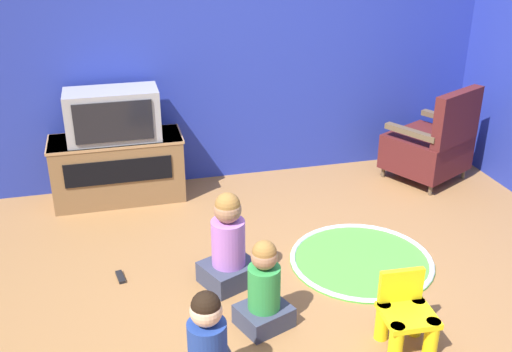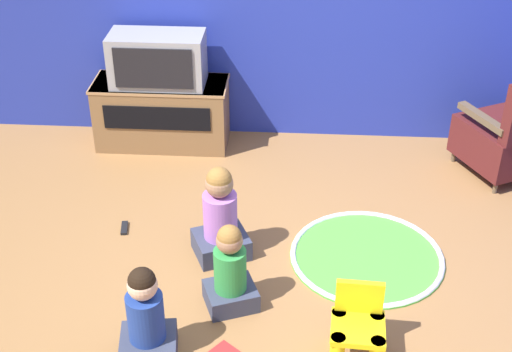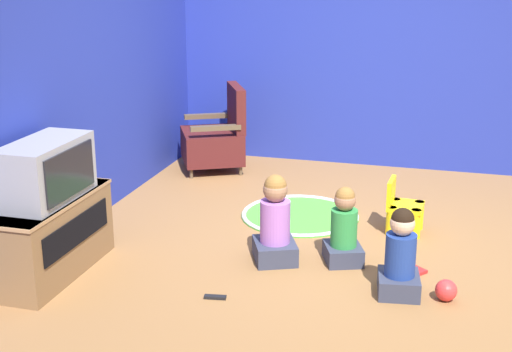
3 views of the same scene
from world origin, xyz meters
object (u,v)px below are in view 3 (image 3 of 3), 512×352
at_px(child_watching_right, 344,230).
at_px(remote_control, 215,297).
at_px(yellow_kid_chair, 403,210).
at_px(toy_ball, 446,290).
at_px(child_watching_left, 275,224).
at_px(book, 407,269).
at_px(television, 46,171).
at_px(black_armchair, 216,139).
at_px(tv_cabinet, 49,235).
at_px(child_watching_center, 400,257).

xyz_separation_m(child_watching_right, remote_control, (-0.84, 0.73, -0.25)).
bearing_deg(yellow_kid_chair, toy_ball, -158.83).
height_order(child_watching_left, book, child_watching_left).
xyz_separation_m(child_watching_right, toy_ball, (-0.44, -0.77, -0.18)).
height_order(toy_ball, book, toy_ball).
bearing_deg(remote_control, yellow_kid_chair, -133.82).
distance_m(television, toy_ball, 2.86).
height_order(yellow_kid_chair, child_watching_right, child_watching_right).
bearing_deg(television, remote_control, -93.02).
bearing_deg(child_watching_right, television, 90.05).
bearing_deg(child_watching_right, yellow_kid_chair, -47.91).
relative_size(television, black_armchair, 0.84).
xyz_separation_m(television, toy_ball, (0.33, -2.75, -0.71)).
distance_m(yellow_kid_chair, toy_ball, 1.26).
distance_m(television, remote_control, 1.47).
bearing_deg(book, child_watching_left, 44.27).
relative_size(tv_cabinet, child_watching_left, 1.65).
relative_size(television, child_watching_center, 1.23).
relative_size(child_watching_left, remote_control, 4.39).
xyz_separation_m(yellow_kid_chair, toy_ball, (-1.19, -0.39, -0.11)).
bearing_deg(child_watching_right, toy_ball, -141.19).
height_order(child_watching_left, child_watching_center, child_watching_left).
height_order(child_watching_center, toy_ball, child_watching_center).
height_order(tv_cabinet, remote_control, tv_cabinet).
relative_size(black_armchair, child_watching_center, 1.46).
distance_m(tv_cabinet, yellow_kid_chair, 2.83).
xyz_separation_m(television, child_watching_center, (0.35, -2.44, -0.51)).
distance_m(yellow_kid_chair, remote_control, 1.95).
xyz_separation_m(tv_cabinet, book, (0.75, -2.49, -0.28)).
relative_size(child_watching_center, book, 2.08).
bearing_deg(child_watching_right, tv_cabinet, 89.83).
height_order(child_watching_left, toy_ball, child_watching_left).
xyz_separation_m(child_watching_left, remote_control, (-0.72, 0.23, -0.28)).
bearing_deg(child_watching_right, book, -114.05).
relative_size(child_watching_left, child_watching_center, 1.10).
height_order(black_armchair, child_watching_center, black_armchair).
relative_size(child_watching_center, remote_control, 4.00).
xyz_separation_m(television, remote_control, (-0.07, -1.25, -0.77)).
distance_m(television, child_watching_center, 2.51).
bearing_deg(yellow_kid_chair, child_watching_center, -173.33).
relative_size(black_armchair, remote_control, 5.84).
bearing_deg(book, toy_ball, 163.21).
height_order(yellow_kid_chair, remote_control, yellow_kid_chair).
relative_size(child_watching_center, toy_ball, 4.20).
distance_m(child_watching_left, remote_control, 0.81).
xyz_separation_m(black_armchair, toy_ball, (-2.50, -2.47, -0.27)).
height_order(child_watching_left, child_watching_right, child_watching_left).
bearing_deg(black_armchair, child_watching_left, 1.76).
bearing_deg(tv_cabinet, child_watching_left, -66.42).
xyz_separation_m(child_watching_center, child_watching_right, (0.42, 0.45, -0.01)).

